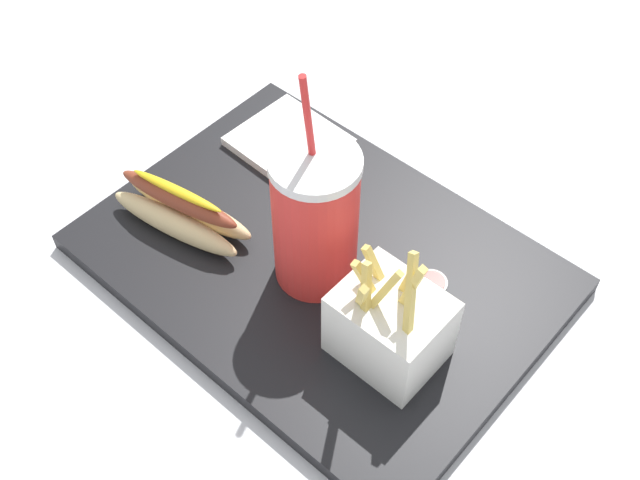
{
  "coord_description": "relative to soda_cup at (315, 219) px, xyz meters",
  "views": [
    {
      "loc": [
        -0.36,
        0.4,
        0.7
      ],
      "look_at": [
        0.0,
        0.0,
        0.05
      ],
      "focal_mm": 44.82,
      "sensor_mm": 36.0,
      "label": 1
    }
  ],
  "objects": [
    {
      "name": "napkin_stack",
      "position": [
        0.15,
        -0.12,
        -0.08
      ],
      "size": [
        0.13,
        0.12,
        0.01
      ],
      "primitive_type": "cube",
      "rotation": [
        0.0,
        0.0,
        -0.04
      ],
      "color": "white",
      "rests_on": "food_tray"
    },
    {
      "name": "food_tray",
      "position": [
        0.01,
        -0.02,
        -0.09
      ],
      "size": [
        0.49,
        0.35,
        0.02
      ],
      "primitive_type": "cube",
      "color": "black",
      "rests_on": "ground_plane"
    },
    {
      "name": "soda_cup",
      "position": [
        0.0,
        0.0,
        0.0
      ],
      "size": [
        0.09,
        0.09,
        0.26
      ],
      "color": "red",
      "rests_on": "food_tray"
    },
    {
      "name": "ground_plane",
      "position": [
        0.01,
        -0.02,
        -0.11
      ],
      "size": [
        2.4,
        2.4,
        0.02
      ],
      "primitive_type": "cube",
      "color": "silver"
    },
    {
      "name": "ketchup_cup_1",
      "position": [
        -0.11,
        -0.06,
        -0.08
      ],
      "size": [
        0.03,
        0.03,
        0.02
      ],
      "color": "white",
      "rests_on": "food_tray"
    },
    {
      "name": "fries_basket",
      "position": [
        -0.12,
        0.03,
        -0.04
      ],
      "size": [
        0.1,
        0.09,
        0.16
      ],
      "color": "white",
      "rests_on": "food_tray"
    },
    {
      "name": "hot_dog_1",
      "position": [
        0.15,
        0.05,
        -0.06
      ],
      "size": [
        0.17,
        0.08,
        0.06
      ],
      "color": "#E5C689",
      "rests_on": "food_tray"
    }
  ]
}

